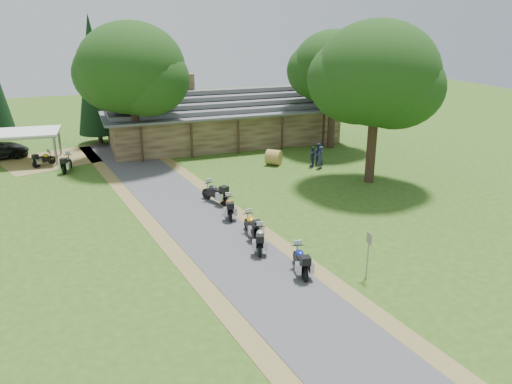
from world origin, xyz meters
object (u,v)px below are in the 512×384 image
object	(u,v)px
motorcycle_row_c	(252,224)
motorcycle_carport_b	(67,162)
motorcycle_row_a	(301,259)
motorcycle_row_b	(260,238)
lodge	(223,116)
motorcycle_carport_a	(44,158)
motorcycle_row_e	(215,192)
motorcycle_row_d	(229,206)
hay_bale	(274,157)
carport	(23,147)

from	to	relation	value
motorcycle_row_c	motorcycle_carport_b	bearing A→B (deg)	29.86
motorcycle_row_a	motorcycle_row_b	size ratio (longest dim) A/B	1.04
motorcycle_row_c	motorcycle_row_a	bearing A→B (deg)	-171.05
lodge	motorcycle_carport_a	xyz separation A→B (m)	(-15.34, -2.82, -1.84)
motorcycle_row_b	motorcycle_carport_b	xyz separation A→B (m)	(-8.83, 17.57, 0.03)
motorcycle_row_e	lodge	bearing A→B (deg)	-44.51
motorcycle_row_d	hay_bale	world-z (taller)	motorcycle_row_d
motorcycle_carport_b	motorcycle_row_b	bearing A→B (deg)	-138.28
lodge	motorcycle_row_d	bearing A→B (deg)	-105.54
carport	motorcycle_row_d	xyz separation A→B (m)	(11.89, -16.65, -0.60)
motorcycle_row_b	motorcycle_row_c	xyz separation A→B (m)	(0.19, 1.72, 0.02)
motorcycle_row_e	motorcycle_carport_b	distance (m)	13.44
carport	hay_bale	world-z (taller)	carport
motorcycle_row_d	motorcycle_row_b	bearing A→B (deg)	-166.38
lodge	motorcycle_carport_b	bearing A→B (deg)	-160.12
motorcycle_row_d	motorcycle_carport_b	world-z (taller)	motorcycle_carport_b
motorcycle_row_a	motorcycle_row_c	bearing A→B (deg)	19.06
lodge	motorcycle_carport_a	distance (m)	15.70
carport	motorcycle_carport_a	distance (m)	2.34
motorcycle_row_a	motorcycle_row_e	xyz separation A→B (m)	(-1.13, 10.05, 0.04)
motorcycle_row_a	hay_bale	distance (m)	17.53
lodge	motorcycle_row_a	distance (m)	25.70
lodge	motorcycle_row_d	distance (m)	18.58
motorcycle_row_a	motorcycle_row_d	bearing A→B (deg)	17.91
motorcycle_row_a	motorcycle_carport_b	size ratio (longest dim) A/B	0.99
lodge	carport	distance (m)	16.93
motorcycle_row_b	hay_bale	size ratio (longest dim) A/B	1.58
carport	motorcycle_carport_a	bearing A→B (deg)	-42.71
carport	motorcycle_row_b	bearing A→B (deg)	-55.62
hay_bale	motorcycle_carport_b	bearing A→B (deg)	166.20
motorcycle_carport_b	hay_bale	xyz separation A→B (m)	(15.19, -3.73, -0.08)
motorcycle_row_c	lodge	bearing A→B (deg)	-12.39
carport	motorcycle_row_b	distance (m)	24.51
motorcycle_row_c	motorcycle_carport_a	world-z (taller)	motorcycle_row_c
motorcycle_row_b	motorcycle_row_d	xyz separation A→B (m)	(-0.11, 4.70, 0.00)
motorcycle_row_b	motorcycle_row_c	distance (m)	1.73
lodge	motorcycle_row_b	size ratio (longest dim) A/B	11.40
motorcycle_row_a	motorcycle_carport_a	distance (m)	25.22
lodge	motorcycle_carport_b	distance (m)	14.65
motorcycle_row_a	motorcycle_row_d	xyz separation A→B (m)	(-1.00, 7.52, -0.03)
motorcycle_row_b	motorcycle_row_e	distance (m)	7.24
motorcycle_row_a	motorcycle_row_b	bearing A→B (deg)	27.84
carport	motorcycle_carport_b	world-z (taller)	carport
lodge	motorcycle_row_c	size ratio (longest dim) A/B	11.12
motorcycle_row_e	carport	bearing A→B (deg)	13.69
motorcycle_row_a	hay_bale	bearing A→B (deg)	-7.86
motorcycle_row_c	motorcycle_row_e	size ratio (longest dim) A/B	0.93
motorcycle_row_c	motorcycle_row_d	size ratio (longest dim) A/B	1.02
motorcycle_row_b	hay_bale	xyz separation A→B (m)	(6.36, 13.84, -0.05)
lodge	motorcycle_row_c	world-z (taller)	lodge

